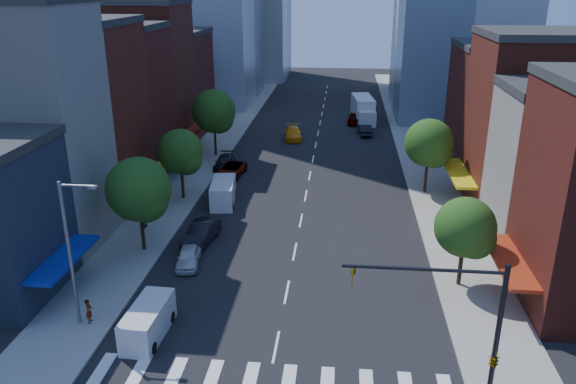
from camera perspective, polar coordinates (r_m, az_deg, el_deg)
name	(u,v)px	position (r m, az deg, el deg)	size (l,w,h in m)	color
ground	(276,347)	(32.91, -1.23, -15.45)	(220.00, 220.00, 0.00)	black
sidewalk_left	(215,146)	(70.94, -7.42, 4.64)	(5.00, 120.00, 0.15)	gray
sidewalk_right	(418,152)	(69.75, 13.08, 4.00)	(5.00, 120.00, 0.15)	gray
crosswalk	(269,382)	(30.56, -1.94, -18.73)	(19.00, 3.00, 0.01)	silver
bldg_left_1	(14,130)	(46.63, -26.05, 5.65)	(12.00, 8.00, 18.00)	#B4AFA6
bldg_left_2	(69,118)	(54.05, -21.35, 7.05)	(12.00, 9.00, 16.00)	#5C2015
bldg_left_3	(108,104)	(61.66, -17.84, 8.53)	(12.00, 8.00, 15.00)	#541C15
bldg_left_4	(136,81)	(69.24, -15.21, 10.87)	(12.00, 9.00, 17.00)	#5C2015
bldg_left_5	(162,84)	(78.39, -12.66, 10.66)	(12.00, 10.00, 13.00)	#541C15
bldg_right_2	(544,125)	(54.71, 24.56, 6.21)	(12.00, 10.00, 15.00)	#5C2015
bldg_right_3	(512,112)	(64.24, 21.76, 7.59)	(12.00, 10.00, 13.00)	#541C15
traffic_signal	(483,344)	(27.47, 19.23, -14.33)	(7.24, 2.24, 8.00)	black
streetlight	(72,246)	(34.33, -21.13, -5.12)	(2.25, 0.25, 9.00)	slate
tree_left_near	(140,192)	(42.65, -14.78, 0.01)	(4.80, 4.80, 7.30)	black
tree_left_mid	(182,154)	(52.64, -10.73, 3.86)	(4.20, 4.20, 6.65)	black
tree_left_far	(215,113)	(65.58, -7.42, 7.96)	(5.00, 5.00, 7.75)	black
tree_right_near	(467,230)	(38.44, 17.77, -3.70)	(4.00, 4.00, 6.20)	black
tree_right_far	(430,145)	(54.93, 14.28, 4.65)	(4.60, 4.60, 7.20)	black
parked_car_front	(188,257)	(41.59, -10.08, -6.48)	(1.56, 3.88, 1.32)	silver
parked_car_second	(201,233)	(44.84, -8.81, -4.12)	(1.70, 4.88, 1.61)	black
parked_car_third	(232,170)	(59.77, -5.75, 2.28)	(2.28, 4.94, 1.37)	#999999
parked_car_rear	(225,162)	(62.26, -6.45, 3.02)	(1.96, 4.83, 1.40)	black
cargo_van_near	(147,322)	(34.14, -14.12, -12.73)	(2.03, 4.64, 1.94)	silver
cargo_van_far	(223,193)	(52.12, -6.62, -0.10)	(2.62, 5.27, 2.16)	silver
taxi	(293,133)	(73.71, 0.52, 5.98)	(2.15, 5.28, 1.53)	orange
traffic_car_oncoming	(365,130)	(76.39, 7.79, 6.28)	(1.53, 4.37, 1.44)	black
traffic_car_far	(355,118)	(82.67, 6.80, 7.48)	(1.89, 4.70, 1.60)	#999999
box_truck	(363,110)	(83.85, 7.64, 8.24)	(3.57, 9.04, 3.54)	silver
pedestrian_near	(89,311)	(36.26, -19.57, -11.32)	(0.56, 0.37, 1.54)	#999999
pedestrian_far	(143,219)	(48.01, -14.54, -2.65)	(0.78, 0.61, 1.61)	#999999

